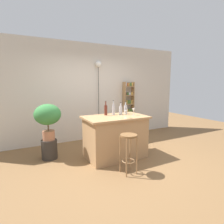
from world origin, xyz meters
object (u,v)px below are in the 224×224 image
bar_stool (129,145)px  plant_stool (49,149)px  bottle_olive_oil (106,110)px  potted_plant (48,116)px  bottle_spirits_clear (113,109)px  wine_glass_center (126,113)px  bottle_vinegar (126,109)px  spice_shelf (128,107)px  bottle_sauce_amber (121,110)px  wine_glass_left (133,110)px  pendant_globe_light (98,66)px

bar_stool → plant_stool: bar_stool is taller
bar_stool → bottle_olive_oil: size_ratio=2.25×
plant_stool → potted_plant: bearing=0.0°
bottle_spirits_clear → wine_glass_center: size_ratio=2.04×
bottle_olive_oil → wine_glass_center: bottle_olive_oil is taller
bottle_vinegar → potted_plant: bearing=167.0°
bottle_vinegar → bottle_spirits_clear: size_ratio=0.88×
spice_shelf → bottle_olive_oil: bearing=-138.5°
bar_stool → potted_plant: bearing=130.5°
spice_shelf → wine_glass_center: 2.18m
bottle_vinegar → spice_shelf: bearing=54.8°
bottle_spirits_clear → wine_glass_center: bearing=-88.8°
plant_stool → bottle_olive_oil: (1.22, -0.36, 0.85)m
bottle_sauce_amber → wine_glass_left: bearing=-49.7°
potted_plant → wine_glass_center: potted_plant is taller
plant_stool → bar_stool: bearing=-49.5°
spice_shelf → bottle_olive_oil: size_ratio=5.20×
wine_glass_center → pendant_globe_light: bearing=83.7°
bar_stool → bottle_olive_oil: bottle_olive_oil is taller
spice_shelf → wine_glass_center: (-1.23, -1.79, 0.14)m
potted_plant → bottle_spirits_clear: bottle_spirits_clear is taller
bottle_vinegar → bottle_spirits_clear: bearing=176.2°
potted_plant → pendant_globe_light: size_ratio=0.34×
bar_stool → potted_plant: size_ratio=0.93×
plant_stool → bottle_spirits_clear: bearing=-15.0°
plant_stool → wine_glass_left: size_ratio=2.62×
bottle_sauce_amber → pendant_globe_light: bearing=87.8°
bottle_vinegar → wine_glass_center: size_ratio=1.81×
bottle_vinegar → bottle_sauce_amber: 0.16m
potted_plant → bottle_spirits_clear: (1.41, -0.38, 0.11)m
bar_stool → pendant_globe_light: bearing=79.4°
bar_stool → bottle_sauce_amber: 1.14m
wine_glass_left → pendant_globe_light: size_ratio=0.07×
bottle_sauce_amber → bottle_olive_oil: bottle_olive_oil is taller
bottle_vinegar → wine_glass_center: (-0.31, -0.49, 0.01)m
bottle_spirits_clear → spice_shelf: bearing=46.0°
wine_glass_left → pendant_globe_light: 1.97m
bar_stool → wine_glass_left: bearing=50.7°
wine_glass_center → potted_plant: bearing=147.9°
spice_shelf → bottle_vinegar: (-0.92, -1.30, 0.13)m
spice_shelf → potted_plant: (-2.65, -0.90, 0.04)m
potted_plant → bottle_olive_oil: bearing=-16.3°
spice_shelf → bottle_spirits_clear: 1.79m
spice_shelf → bottle_spirits_clear: (-1.24, -1.28, 0.15)m
wine_glass_center → bottle_spirits_clear: bearing=91.2°
bottle_olive_oil → bottle_spirits_clear: bearing=-6.7°
bottle_olive_oil → pendant_globe_light: bearing=73.0°
bottle_olive_oil → pendant_globe_light: (0.40, 1.31, 1.10)m
wine_glass_left → pendant_globe_light: bearing=95.1°
bottle_vinegar → pendant_globe_light: size_ratio=0.13×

